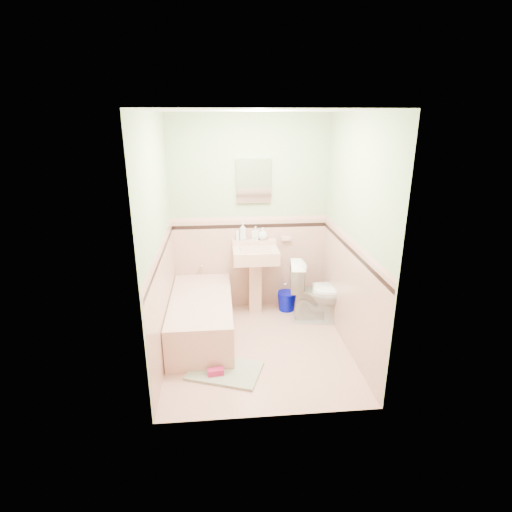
{
  "coord_description": "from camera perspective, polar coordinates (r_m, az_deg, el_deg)",
  "views": [
    {
      "loc": [
        -0.39,
        -3.9,
        2.44
      ],
      "look_at": [
        0.0,
        0.25,
        1.0
      ],
      "focal_mm": 28.15,
      "sensor_mm": 36.0,
      "label": 1
    }
  ],
  "objects": [
    {
      "name": "wainscot_front",
      "position": [
        3.38,
        2.2,
        -13.93
      ],
      "size": [
        2.0,
        0.0,
        2.0
      ],
      "primitive_type": "plane",
      "rotation": [
        -1.57,
        0.0,
        0.0
      ],
      "color": "#DEA995",
      "rests_on": "ground"
    },
    {
      "name": "medicine_cabinet",
      "position": [
        5.04,
        -0.32,
        10.63
      ],
      "size": [
        0.43,
        0.04,
        0.54
      ],
      "primitive_type": "cube",
      "color": "white",
      "rests_on": "wall_back"
    },
    {
      "name": "accent_front",
      "position": [
        3.13,
        2.31,
        -5.86
      ],
      "size": [
        2.0,
        0.0,
        2.0
      ],
      "primitive_type": "plane",
      "rotation": [
        -1.57,
        0.0,
        0.0
      ],
      "color": "black",
      "rests_on": "ground"
    },
    {
      "name": "soap_bottle_right",
      "position": [
        5.16,
        0.96,
        3.2
      ],
      "size": [
        0.13,
        0.13,
        0.16
      ],
      "primitive_type": "imported",
      "rotation": [
        0.0,
        0.0,
        -0.03
      ],
      "color": "#B2B2B2",
      "rests_on": "sink"
    },
    {
      "name": "sink_faucet",
      "position": [
        5.14,
        -0.23,
        2.21
      ],
      "size": [
        0.02,
        0.02,
        0.1
      ],
      "primitive_type": "cylinder",
      "color": "silver",
      "rests_on": "sink"
    },
    {
      "name": "ceiling",
      "position": [
        3.92,
        0.37,
        19.95
      ],
      "size": [
        2.2,
        2.2,
        0.0
      ],
      "primitive_type": "plane",
      "rotation": [
        3.14,
        0.0,
        0.0
      ],
      "color": "white",
      "rests_on": "ground"
    },
    {
      "name": "tube",
      "position": [
        5.14,
        -2.64,
        2.89
      ],
      "size": [
        0.05,
        0.05,
        0.12
      ],
      "primitive_type": "cylinder",
      "rotation": [
        0.0,
        0.0,
        0.35
      ],
      "color": "white",
      "rests_on": "sink"
    },
    {
      "name": "accent_left",
      "position": [
        4.15,
        -13.27,
        0.03
      ],
      "size": [
        0.0,
        2.2,
        2.2
      ],
      "primitive_type": "plane",
      "rotation": [
        1.57,
        0.0,
        1.57
      ],
      "color": "black",
      "rests_on": "ground"
    },
    {
      "name": "soap_bottle_mid",
      "position": [
        5.15,
        -0.06,
        3.26
      ],
      "size": [
        0.1,
        0.11,
        0.18
      ],
      "primitive_type": "imported",
      "rotation": [
        0.0,
        0.0,
        -0.38
      ],
      "color": "#B2B2B2",
      "rests_on": "sink"
    },
    {
      "name": "accent_right",
      "position": [
        4.34,
        13.35,
        0.82
      ],
      "size": [
        0.0,
        2.2,
        2.2
      ],
      "primitive_type": "plane",
      "rotation": [
        1.57,
        0.0,
        -1.57
      ],
      "color": "black",
      "rests_on": "ground"
    },
    {
      "name": "tub_faucet",
      "position": [
        5.27,
        -7.66,
        -1.18
      ],
      "size": [
        0.04,
        0.12,
        0.04
      ],
      "primitive_type": "cylinder",
      "rotation": [
        1.57,
        0.0,
        0.0
      ],
      "color": "silver",
      "rests_on": "wall_back"
    },
    {
      "name": "bath_mat",
      "position": [
        4.23,
        -4.44,
        -15.96
      ],
      "size": [
        0.82,
        0.68,
        0.03
      ],
      "primitive_type": "cube",
      "rotation": [
        0.0,
        0.0,
        -0.35
      ],
      "color": "#929E83",
      "rests_on": "floor"
    },
    {
      "name": "wall_front",
      "position": [
        3.06,
        2.39,
        -3.8
      ],
      "size": [
        2.5,
        0.0,
        2.5
      ],
      "primitive_type": "plane",
      "rotation": [
        -1.57,
        0.0,
        0.0
      ],
      "color": "beige",
      "rests_on": "ground"
    },
    {
      "name": "wall_back",
      "position": [
        5.15,
        -0.9,
        5.71
      ],
      "size": [
        2.5,
        0.0,
        2.5
      ],
      "primitive_type": "plane",
      "rotation": [
        1.57,
        0.0,
        0.0
      ],
      "color": "beige",
      "rests_on": "ground"
    },
    {
      "name": "soap_dish",
      "position": [
        5.25,
        4.28,
        2.52
      ],
      "size": [
        0.12,
        0.07,
        0.04
      ],
      "primitive_type": "cube",
      "color": "#D6A592",
      "rests_on": "wall_back"
    },
    {
      "name": "toilet",
      "position": [
        5.08,
        9.09,
        -5.06
      ],
      "size": [
        0.8,
        0.52,
        0.77
      ],
      "primitive_type": "imported",
      "rotation": [
        0.0,
        0.0,
        1.44
      ],
      "color": "white",
      "rests_on": "floor"
    },
    {
      "name": "cap_front",
      "position": [
        3.09,
        2.33,
        -4.18
      ],
      "size": [
        2.0,
        0.0,
        2.0
      ],
      "primitive_type": "plane",
      "rotation": [
        -1.57,
        0.0,
        0.0
      ],
      "color": "#DBA191",
      "rests_on": "ground"
    },
    {
      "name": "wainscot_right",
      "position": [
        4.52,
        12.92,
        -5.44
      ],
      "size": [
        0.0,
        2.2,
        2.2
      ],
      "primitive_type": "plane",
      "rotation": [
        1.57,
        0.0,
        -1.57
      ],
      "color": "#DEA995",
      "rests_on": "ground"
    },
    {
      "name": "wall_right",
      "position": [
        4.3,
        13.71,
        2.47
      ],
      "size": [
        0.0,
        2.5,
        2.5
      ],
      "primitive_type": "plane",
      "rotation": [
        1.57,
        0.0,
        -1.57
      ],
      "color": "beige",
      "rests_on": "ground"
    },
    {
      "name": "wainscot_left",
      "position": [
        4.35,
        -12.84,
        -6.47
      ],
      "size": [
        0.0,
        2.2,
        2.2
      ],
      "primitive_type": "plane",
      "rotation": [
        1.57,
        0.0,
        1.57
      ],
      "color": "#DEA995",
      "rests_on": "ground"
    },
    {
      "name": "cap_right",
      "position": [
        4.31,
        13.45,
        2.09
      ],
      "size": [
        0.0,
        2.2,
        2.2
      ],
      "primitive_type": "plane",
      "rotation": [
        1.57,
        0.0,
        -1.57
      ],
      "color": "#DBA191",
      "rests_on": "ground"
    },
    {
      "name": "wall_left",
      "position": [
        4.12,
        -13.66,
        1.73
      ],
      "size": [
        0.0,
        2.5,
        2.5
      ],
      "primitive_type": "plane",
      "rotation": [
        1.57,
        0.0,
        1.57
      ],
      "color": "beige",
      "rests_on": "ground"
    },
    {
      "name": "accent_back",
      "position": [
        5.16,
        -0.87,
        4.26
      ],
      "size": [
        2.0,
        0.0,
        2.0
      ],
      "primitive_type": "plane",
      "rotation": [
        1.57,
        0.0,
        0.0
      ],
      "color": "black",
      "rests_on": "ground"
    },
    {
      "name": "cap_back",
      "position": [
        5.14,
        -0.88,
        5.34
      ],
      "size": [
        2.0,
        0.0,
        2.0
      ],
      "primitive_type": "plane",
      "rotation": [
        1.57,
        0.0,
        0.0
      ],
      "color": "#DBA191",
      "rests_on": "ground"
    },
    {
      "name": "floor",
      "position": [
        4.61,
        0.3,
        -12.86
      ],
      "size": [
        2.2,
        2.2,
        0.0
      ],
      "primitive_type": "plane",
      "color": "#DBA48F",
      "rests_on": "ground"
    },
    {
      "name": "bucket",
      "position": [
        5.39,
        4.37,
        -6.4
      ],
      "size": [
        0.33,
        0.33,
        0.25
      ],
      "primitive_type": null,
      "rotation": [
        0.0,
        0.0,
        -0.4
      ],
      "color": "#0004B1",
      "rests_on": "floor"
    },
    {
      "name": "bathtub",
      "position": [
        4.78,
        -7.73,
        -8.74
      ],
      "size": [
        0.7,
        1.5,
        0.45
      ],
      "primitive_type": "cube",
      "color": "#D6A592",
      "rests_on": "floor"
    },
    {
      "name": "soap_bottle_left",
      "position": [
        5.13,
        -1.87,
        3.51
      ],
      "size": [
        0.12,
        0.12,
        0.23
      ],
      "primitive_type": "imported",
      "rotation": [
        0.0,
        0.0,
        0.4
      ],
      "color": "#B2B2B2",
      "rests_on": "sink"
    },
    {
      "name": "cap_left",
      "position": [
        4.12,
        -13.38,
        1.34
      ],
      "size": [
        0.0,
        2.2,
        2.2
      ],
      "primitive_type": "plane",
      "rotation": [
        1.57,
        0.0,
        1.57
      ],
      "color": "#DBA191",
      "rests_on": "ground"
    },
    {
      "name": "sink",
      "position": [
        5.18,
        -0.09,
        -3.61
      ],
      "size": [
        0.56,
        0.48,
        0.89
      ],
      "primitive_type": null,
      "color": "#D6A592",
      "rests_on": "floor"
    },
    {
      "name": "shoe",
      "position": [
        4.15,
        -5.75,
        -16.04
      ],
      "size": [
        0.17,
        0.09,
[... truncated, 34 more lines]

